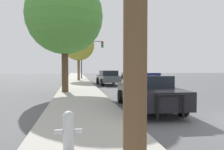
% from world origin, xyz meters
% --- Properties ---
extents(sidewalk_left, '(3.00, 110.00, 0.13)m').
position_xyz_m(sidewalk_left, '(-5.10, 0.00, 0.07)').
color(sidewalk_left, '#ADA89E').
rests_on(sidewalk_left, ground_plane).
extents(police_car, '(2.26, 5.30, 1.55)m').
position_xyz_m(police_car, '(-2.32, 2.76, 0.78)').
color(police_car, black).
rests_on(police_car, ground_plane).
extents(fire_hydrant, '(0.54, 0.24, 0.81)m').
position_xyz_m(fire_hydrant, '(-5.56, -1.95, 0.56)').
color(fire_hydrant, '#B7BCC1').
rests_on(fire_hydrant, sidewalk_left).
extents(traffic_light, '(3.30, 0.35, 5.61)m').
position_xyz_m(traffic_light, '(-3.20, 25.69, 4.03)').
color(traffic_light, '#424247').
rests_on(traffic_light, sidewalk_left).
extents(car_background_midblock, '(2.10, 4.23, 1.47)m').
position_xyz_m(car_background_midblock, '(-2.09, 15.31, 0.78)').
color(car_background_midblock, '#474C51').
rests_on(car_background_midblock, ground_plane).
extents(car_background_oncoming, '(2.18, 4.55, 1.40)m').
position_xyz_m(car_background_oncoming, '(2.49, 24.24, 0.75)').
color(car_background_oncoming, '#474C51').
rests_on(car_background_oncoming, ground_plane).
extents(tree_sidewalk_mid, '(4.03, 4.03, 6.53)m').
position_xyz_m(tree_sidewalk_mid, '(-4.91, 21.71, 4.63)').
color(tree_sidewalk_mid, brown).
rests_on(tree_sidewalk_mid, sidewalk_left).
extents(tree_sidewalk_near, '(5.17, 5.17, 7.71)m').
position_xyz_m(tree_sidewalk_near, '(-6.07, 8.77, 5.24)').
color(tree_sidewalk_near, '#4C3823').
rests_on(tree_sidewalk_near, sidewalk_left).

